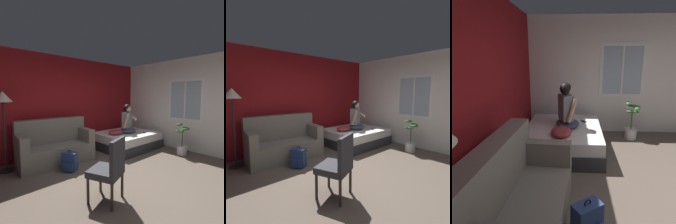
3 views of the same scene
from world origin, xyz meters
TOP-DOWN VIEW (x-y plane):
  - ground_plane at (0.00, 0.00)m, footprint 40.00×40.00m
  - wall_back_accent at (0.00, 2.65)m, footprint 10.70×0.16m
  - wall_side_with_window at (2.93, 0.01)m, footprint 0.19×6.53m
  - bed at (1.74, 1.70)m, footprint 1.77×1.50m
  - couch at (-0.42, 2.03)m, footprint 1.75×0.93m
  - side_chair at (-0.49, -0.08)m, footprint 0.61×0.61m
  - person_seated at (1.70, 1.63)m, footprint 0.65×0.61m
  - backpack at (-0.42, 1.31)m, footprint 0.34×0.35m
  - throw_pillow at (1.27, 1.70)m, footprint 0.51×0.40m
  - cell_phone at (2.09, 1.29)m, footprint 0.16×0.14m
  - floor_lamp at (-1.44, 2.18)m, footprint 0.36×0.36m
  - potted_plant at (2.38, 0.22)m, footprint 0.39×0.37m

SIDE VIEW (x-z plane):
  - ground_plane at x=0.00m, z-range 0.00..0.00m
  - backpack at x=-0.42m, z-range -0.04..0.42m
  - bed at x=1.74m, z-range 0.00..0.48m
  - potted_plant at x=2.38m, z-range -0.12..0.73m
  - couch at x=-0.42m, z-range -0.13..0.91m
  - cell_phone at x=2.09m, z-range 0.48..0.49m
  - side_chair at x=-0.49m, z-range 0.04..1.02m
  - throw_pillow at x=1.27m, z-range 0.48..0.62m
  - person_seated at x=1.70m, z-range 0.40..1.27m
  - wall_back_accent at x=0.00m, z-range 0.00..2.70m
  - wall_side_with_window at x=2.93m, z-range 0.00..2.70m
  - floor_lamp at x=-1.44m, z-range 0.58..2.28m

